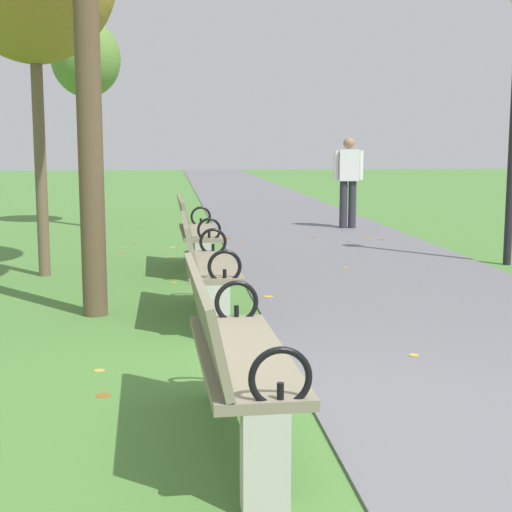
{
  "coord_description": "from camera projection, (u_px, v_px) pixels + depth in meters",
  "views": [
    {
      "loc": [
        -0.81,
        -3.82,
        1.55
      ],
      "look_at": [
        -0.05,
        2.83,
        0.55
      ],
      "focal_mm": 53.37,
      "sensor_mm": 36.0,
      "label": 1
    }
  ],
  "objects": [
    {
      "name": "pedestrian_walking",
      "position": [
        348.0,
        178.0,
        13.64
      ],
      "size": [
        0.53,
        0.25,
        1.62
      ],
      "color": "#2D2D38",
      "rests_on": "paved_walkway"
    },
    {
      "name": "paved_walkway",
      "position": [
        253.0,
        196.0,
        21.94
      ],
      "size": [
        3.18,
        44.0,
        0.02
      ],
      "primitive_type": "cube",
      "color": "slate",
      "rests_on": "ground"
    },
    {
      "name": "tree_4",
      "position": [
        86.0,
        61.0,
        13.72
      ],
      "size": [
        1.25,
        1.25,
        3.74
      ],
      "color": "brown",
      "rests_on": "ground"
    },
    {
      "name": "park_bench_3",
      "position": [
        195.0,
        232.0,
        9.19
      ],
      "size": [
        0.5,
        1.61,
        0.9
      ],
      "color": "gray",
      "rests_on": "ground"
    },
    {
      "name": "scattered_leaves",
      "position": [
        223.0,
        278.0,
        8.72
      ],
      "size": [
        5.0,
        9.36,
        0.02
      ],
      "color": "#AD6B23",
      "rests_on": "ground"
    },
    {
      "name": "park_bench_2",
      "position": [
        205.0,
        265.0,
        6.68
      ],
      "size": [
        0.47,
        1.6,
        0.9
      ],
      "color": "gray",
      "rests_on": "ground"
    },
    {
      "name": "park_bench_1",
      "position": [
        232.0,
        354.0,
        3.87
      ],
      "size": [
        0.52,
        1.61,
        0.9
      ],
      "color": "gray",
      "rests_on": "ground"
    },
    {
      "name": "ground_plane",
      "position": [
        325.0,
        434.0,
        4.07
      ],
      "size": [
        80.0,
        80.0,
        0.0
      ],
      "primitive_type": "plane",
      "color": "#4C7F38"
    }
  ]
}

